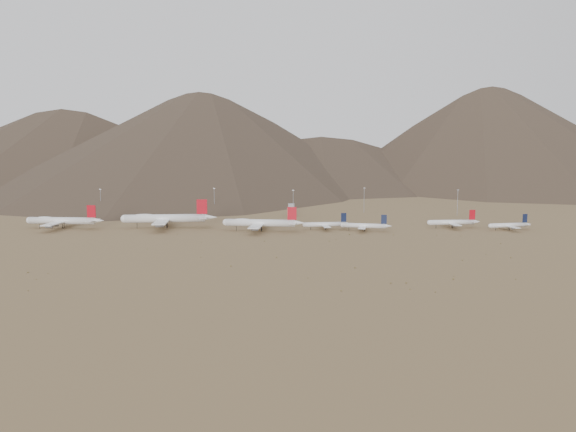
{
  "coord_description": "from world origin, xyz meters",
  "views": [
    {
      "loc": [
        37.48,
        -426.5,
        68.94
      ],
      "look_at": [
        28.52,
        30.0,
        11.12
      ],
      "focal_mm": 35.0,
      "sensor_mm": 36.0,
      "label": 1
    }
  ],
  "objects_px": {
    "widebody_west": "(62,221)",
    "narrowbody_b": "(365,226)",
    "narrowbody_a": "(326,224)",
    "control_tower": "(291,210)",
    "widebody_east": "(261,223)",
    "widebody_centre": "(166,218)"
  },
  "relations": [
    {
      "from": "narrowbody_a",
      "to": "control_tower",
      "type": "height_order",
      "value": "narrowbody_a"
    },
    {
      "from": "control_tower",
      "to": "widebody_centre",
      "type": "bearing_deg",
      "value": -141.18
    },
    {
      "from": "widebody_centre",
      "to": "widebody_east",
      "type": "relative_size",
      "value": 1.19
    },
    {
      "from": "narrowbody_a",
      "to": "widebody_east",
      "type": "bearing_deg",
      "value": -178.49
    },
    {
      "from": "widebody_east",
      "to": "narrowbody_a",
      "type": "bearing_deg",
      "value": 15.61
    },
    {
      "from": "widebody_centre",
      "to": "narrowbody_a",
      "type": "distance_m",
      "value": 134.21
    },
    {
      "from": "widebody_west",
      "to": "narrowbody_b",
      "type": "bearing_deg",
      "value": 1.29
    },
    {
      "from": "control_tower",
      "to": "narrowbody_b",
      "type": "bearing_deg",
      "value": -58.13
    },
    {
      "from": "widebody_centre",
      "to": "widebody_west",
      "type": "bearing_deg",
      "value": 178.14
    },
    {
      "from": "narrowbody_a",
      "to": "control_tower",
      "type": "xyz_separation_m",
      "value": [
        -29.91,
        90.37,
        0.93
      ]
    },
    {
      "from": "narrowbody_b",
      "to": "control_tower",
      "type": "relative_size",
      "value": 3.42
    },
    {
      "from": "widebody_west",
      "to": "narrowbody_a",
      "type": "bearing_deg",
      "value": 3.03
    },
    {
      "from": "narrowbody_b",
      "to": "control_tower",
      "type": "xyz_separation_m",
      "value": [
        -60.98,
        98.07,
        0.87
      ]
    },
    {
      "from": "widebody_centre",
      "to": "control_tower",
      "type": "xyz_separation_m",
      "value": [
        104.09,
        83.75,
        -2.87
      ]
    },
    {
      "from": "widebody_centre",
      "to": "narrowbody_a",
      "type": "height_order",
      "value": "widebody_centre"
    },
    {
      "from": "widebody_west",
      "to": "widebody_centre",
      "type": "bearing_deg",
      "value": 7.16
    },
    {
      "from": "widebody_west",
      "to": "narrowbody_b",
      "type": "distance_m",
      "value": 250.08
    },
    {
      "from": "widebody_east",
      "to": "narrowbody_b",
      "type": "xyz_separation_m",
      "value": [
        84.39,
        2.05,
        -2.43
      ]
    },
    {
      "from": "widebody_west",
      "to": "widebody_east",
      "type": "relative_size",
      "value": 0.99
    },
    {
      "from": "control_tower",
      "to": "widebody_west",
      "type": "bearing_deg",
      "value": -154.64
    },
    {
      "from": "narrowbody_a",
      "to": "narrowbody_b",
      "type": "distance_m",
      "value": 32.01
    },
    {
      "from": "widebody_east",
      "to": "narrowbody_a",
      "type": "height_order",
      "value": "widebody_east"
    }
  ]
}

